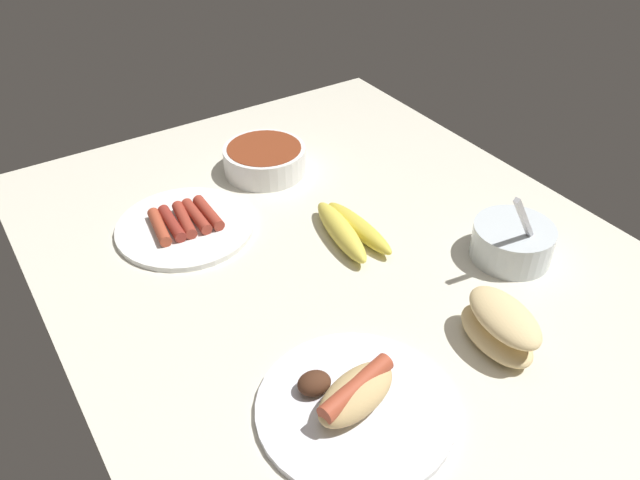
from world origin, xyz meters
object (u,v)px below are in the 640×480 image
at_px(bowl_chili, 265,158).
at_px(bowl_coleslaw, 513,240).
at_px(plate_sausages, 185,225).
at_px(plate_hotdog_assembled, 354,401).
at_px(banana_bunch, 348,230).
at_px(bread_stack, 500,326).

xyz_separation_m(bowl_chili, bowl_coleslaw, (0.45, 0.21, 0.00)).
relative_size(plate_sausages, plate_hotdog_assembled, 0.95).
bearing_deg(banana_bunch, bread_stack, 5.88).
relative_size(banana_bunch, bowl_chili, 1.14).
bearing_deg(bowl_coleslaw, bowl_chili, -155.60).
relative_size(banana_bunch, bread_stack, 1.31).
height_order(banana_bunch, plate_hotdog_assembled, plate_hotdog_assembled).
relative_size(bowl_coleslaw, bread_stack, 1.11).
bearing_deg(bowl_coleslaw, plate_hotdog_assembled, -73.95).
bearing_deg(plate_sausages, bowl_coleslaw, 49.20).
distance_m(bowl_coleslaw, plate_sausages, 0.55).
bearing_deg(bowl_chili, plate_hotdog_assembled, -18.33).
bearing_deg(bread_stack, plate_sausages, -152.52).
xyz_separation_m(bowl_chili, bread_stack, (0.58, 0.04, 0.01)).
bearing_deg(banana_bunch, plate_sausages, -128.22).
xyz_separation_m(bowl_coleslaw, plate_hotdog_assembled, (0.11, -0.39, -0.02)).
relative_size(bread_stack, plate_hotdog_assembled, 0.56).
relative_size(bowl_coleslaw, plate_sausages, 0.65).
xyz_separation_m(banana_bunch, plate_hotdog_assembled, (0.30, -0.20, -0.00)).
relative_size(bowl_chili, plate_sausages, 0.67).
height_order(banana_bunch, bowl_chili, bowl_chili).
xyz_separation_m(bread_stack, plate_sausages, (-0.49, -0.26, -0.03)).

